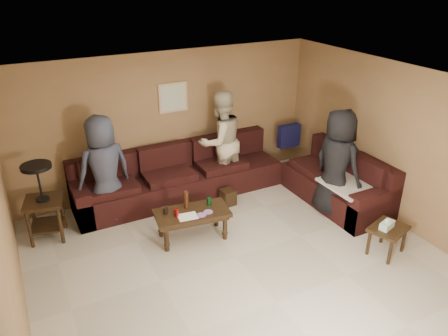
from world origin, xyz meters
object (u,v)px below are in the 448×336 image
object	(u,v)px
waste_bin	(228,197)
coffee_table	(192,215)
side_table_right	(388,231)
person_left	(104,170)
person_right	(337,163)
end_table_left	(43,201)
person_middle	(221,141)
sectional_sofa	(235,182)

from	to	relation	value
waste_bin	coffee_table	bearing A→B (deg)	-145.76
side_table_right	person_left	distance (m)	4.32
person_right	person_left	bearing A→B (deg)	57.95
end_table_left	person_right	xyz separation A→B (m)	(4.32, -1.40, 0.26)
waste_bin	person_left	distance (m)	2.12
coffee_table	person_right	bearing A→B (deg)	-9.16
person_middle	side_table_right	bearing A→B (deg)	102.39
sectional_sofa	coffee_table	xyz separation A→B (m)	(-1.16, -0.77, 0.06)
coffee_table	side_table_right	size ratio (longest dim) A/B	1.85
side_table_right	person_left	bearing A→B (deg)	139.88
side_table_right	person_middle	bearing A→B (deg)	111.86
coffee_table	person_middle	distance (m)	1.79
sectional_sofa	end_table_left	world-z (taller)	end_table_left
sectional_sofa	end_table_left	distance (m)	3.12
coffee_table	side_table_right	xyz separation A→B (m)	(2.30, -1.64, -0.01)
person_left	end_table_left	bearing A→B (deg)	-4.21
side_table_right	person_middle	world-z (taller)	person_middle
person_middle	person_right	bearing A→B (deg)	117.48
coffee_table	end_table_left	world-z (taller)	end_table_left
coffee_table	person_left	xyz separation A→B (m)	(-0.98, 1.13, 0.49)
coffee_table	person_right	distance (m)	2.47
end_table_left	person_right	bearing A→B (deg)	-17.99
sectional_sofa	coffee_table	world-z (taller)	sectional_sofa
person_left	waste_bin	bearing A→B (deg)	155.40
side_table_right	waste_bin	bearing A→B (deg)	120.56
waste_bin	sectional_sofa	bearing A→B (deg)	30.90
coffee_table	person_middle	bearing A→B (deg)	48.39
end_table_left	sectional_sofa	bearing A→B (deg)	-4.56
end_table_left	person_left	size ratio (longest dim) A/B	0.69
coffee_table	sectional_sofa	bearing A→B (deg)	33.66
end_table_left	side_table_right	size ratio (longest dim) A/B	1.95
end_table_left	person_middle	world-z (taller)	person_middle
end_table_left	person_left	distance (m)	1.00
person_right	person_middle	bearing A→B (deg)	29.12
waste_bin	side_table_right	bearing A→B (deg)	-59.44
end_table_left	waste_bin	bearing A→B (deg)	-7.30
sectional_sofa	coffee_table	distance (m)	1.39
sectional_sofa	person_middle	bearing A→B (deg)	92.90
sectional_sofa	person_right	size ratio (longest dim) A/B	2.59
side_table_right	waste_bin	distance (m)	2.66
side_table_right	person_right	world-z (taller)	person_right
coffee_table	waste_bin	bearing A→B (deg)	34.24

